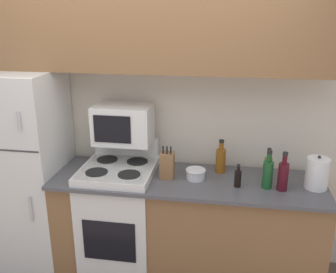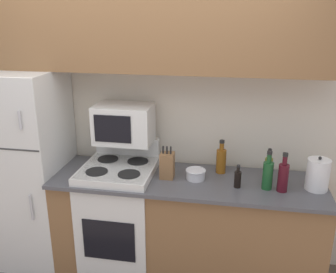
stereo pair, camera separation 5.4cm
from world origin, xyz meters
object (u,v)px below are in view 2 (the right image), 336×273
(bottle_whiskey, at_px, (221,160))
(kettle, at_px, (318,174))
(refrigerator, at_px, (25,169))
(bottle_wine_green, at_px, (268,174))
(bowl, at_px, (196,174))
(bottle_olive_oil, at_px, (268,168))
(stove, at_px, (120,216))
(bottle_soy_sauce, at_px, (238,179))
(bottle_wine_red, at_px, (283,176))
(knife_block, at_px, (167,165))
(microwave, at_px, (124,124))

(bottle_whiskey, height_order, kettle, bottle_whiskey)
(refrigerator, xyz_separation_m, bottle_wine_green, (2.03, -0.09, 0.16))
(refrigerator, distance_m, bowl, 1.49)
(bottle_wine_green, bearing_deg, bottle_olive_oil, 84.34)
(kettle, bearing_deg, refrigerator, 179.27)
(stove, xyz_separation_m, bottle_wine_green, (1.18, -0.06, 0.52))
(bottle_olive_oil, distance_m, bottle_soy_sauce, 0.29)
(bottle_wine_red, bearing_deg, bowl, 171.98)
(knife_block, bearing_deg, bottle_olive_oil, 7.47)
(refrigerator, bearing_deg, bottle_whiskey, 5.01)
(bottle_olive_oil, bearing_deg, knife_block, -172.53)
(microwave, height_order, bottle_wine_red, microwave)
(stove, bearing_deg, bottle_olive_oil, 4.47)
(bowl, height_order, bottle_olive_oil, bottle_olive_oil)
(stove, xyz_separation_m, kettle, (1.54, -0.01, 0.52))
(knife_block, xyz_separation_m, bottle_olive_oil, (0.78, 0.10, -0.00))
(refrigerator, distance_m, bottle_whiskey, 1.69)
(bottle_whiskey, distance_m, kettle, 0.74)
(bottle_olive_oil, bearing_deg, bottle_whiskey, 168.26)
(knife_block, bearing_deg, bowl, 3.97)
(bowl, relative_size, bottle_olive_oil, 0.61)
(refrigerator, height_order, bottle_olive_oil, refrigerator)
(kettle, bearing_deg, stove, 179.71)
(bottle_wine_green, bearing_deg, microwave, 169.99)
(stove, distance_m, bottle_whiskey, 0.98)
(knife_block, bearing_deg, kettle, 0.09)
(knife_block, distance_m, bottle_olive_oil, 0.79)
(bottle_wine_green, relative_size, bottle_wine_red, 1.00)
(stove, height_order, bowl, stove)
(knife_block, bearing_deg, bottle_wine_red, -4.96)
(bottle_whiskey, distance_m, bottle_soy_sauce, 0.29)
(bottle_whiskey, distance_m, bottle_wine_red, 0.53)
(bottle_whiskey, relative_size, bottle_soy_sauce, 1.56)
(stove, height_order, kettle, kettle)
(bottle_olive_oil, xyz_separation_m, bottle_wine_green, (-0.02, -0.16, 0.02))
(bottle_wine_green, height_order, kettle, bottle_wine_green)
(stove, distance_m, bottle_wine_red, 1.39)
(microwave, distance_m, bottle_soy_sauce, 1.01)
(bottle_wine_green, xyz_separation_m, bottle_wine_red, (0.11, -0.02, 0.00))
(bottle_soy_sauce, bearing_deg, knife_block, 172.72)
(stove, xyz_separation_m, bottle_olive_oil, (1.19, 0.09, 0.51))
(bottle_wine_red, bearing_deg, knife_block, 175.04)
(microwave, bearing_deg, bottle_whiskey, 2.16)
(microwave, relative_size, bottle_olive_oil, 1.80)
(microwave, xyz_separation_m, bottle_whiskey, (0.80, 0.03, -0.27))
(bowl, relative_size, bottle_whiskey, 0.57)
(refrigerator, bearing_deg, kettle, -0.73)
(bottle_soy_sauce, xyz_separation_m, kettle, (0.58, 0.07, 0.05))
(bottle_soy_sauce, distance_m, kettle, 0.58)
(bowl, bearing_deg, refrigerator, 179.36)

